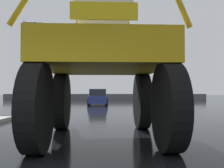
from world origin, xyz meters
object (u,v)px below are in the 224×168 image
object	(u,v)px
traffic_signal_near_right	(172,65)
sedan_ahead	(98,97)
oversize_sprayer	(103,62)
streetlight_far_left	(25,57)

from	to	relation	value
traffic_signal_near_right	sedan_ahead	bearing A→B (deg)	110.47
oversize_sprayer	streetlight_far_left	world-z (taller)	streetlight_far_left
oversize_sprayer	traffic_signal_near_right	bearing A→B (deg)	-33.35
oversize_sprayer	traffic_signal_near_right	world-z (taller)	oversize_sprayer
oversize_sprayer	traffic_signal_near_right	distance (m)	6.43
sedan_ahead	streetlight_far_left	size ratio (longest dim) A/B	0.45
traffic_signal_near_right	streetlight_far_left	xyz separation A→B (m)	(-12.77, 15.29, 2.47)
traffic_signal_near_right	streetlight_far_left	bearing A→B (deg)	129.85
oversize_sprayer	streetlight_far_left	size ratio (longest dim) A/B	0.60
streetlight_far_left	sedan_ahead	bearing A→B (deg)	-22.76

